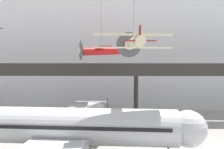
{
  "coord_description": "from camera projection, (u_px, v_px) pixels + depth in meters",
  "views": [
    {
      "loc": [
        -3.58,
        -13.81,
        10.17
      ],
      "look_at": [
        -3.88,
        8.77,
        8.52
      ],
      "focal_mm": 35.0,
      "sensor_mm": 36.0,
      "label": 1
    }
  ],
  "objects": [
    {
      "name": "hangar_back_wall",
      "position": [
        133.0,
        55.0,
        44.18
      ],
      "size": [
        140.0,
        3.0,
        21.88
      ],
      "color": "silver",
      "rests_on": "ground"
    },
    {
      "name": "mezzanine_walkway",
      "position": [
        137.0,
        73.0,
        35.82
      ],
      "size": [
        110.0,
        3.2,
        9.44
      ],
      "color": "#2D2B28",
      "rests_on": "ground"
    },
    {
      "name": "airliner_silver_main",
      "position": [
        56.0,
        126.0,
        21.31
      ],
      "size": [
        29.34,
        33.33,
        10.36
      ],
      "rotation": [
        0.0,
        0.0,
        -0.06
      ],
      "color": "#B7BABF",
      "rests_on": "ground"
    },
    {
      "name": "suspended_plane_red_highwing",
      "position": [
        101.0,
        51.0,
        32.65
      ],
      "size": [
        7.0,
        8.21,
        8.5
      ],
      "rotation": [
        0.0,
        0.0,
        3.48
      ],
      "color": "red"
    },
    {
      "name": "suspended_plane_cream_biplane",
      "position": [
        134.0,
        43.0,
        20.64
      ],
      "size": [
        7.66,
        6.24,
        8.13
      ],
      "rotation": [
        0.0,
        0.0,
        1.67
      ],
      "color": "beige"
    }
  ]
}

